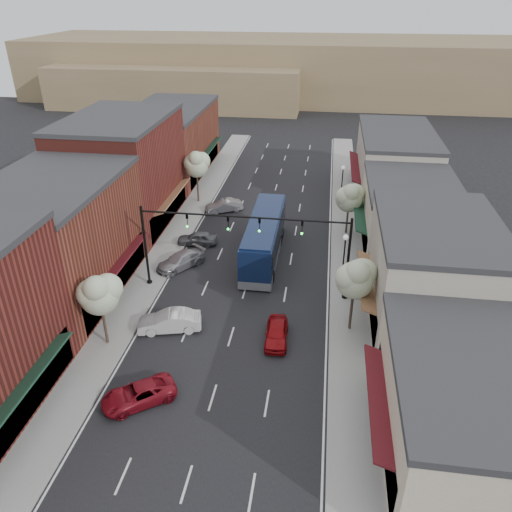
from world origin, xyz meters
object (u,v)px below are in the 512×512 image
at_px(lamp_post_far, 342,178).
at_px(parked_car_c, 181,261).
at_px(tree_left_near, 99,293).
at_px(signal_mast_left, 173,236).
at_px(red_hatchback, 277,333).
at_px(parked_car_a, 139,394).
at_px(parked_car_d, 197,238).
at_px(coach_bus, 264,237).
at_px(tree_left_far, 197,164).
at_px(parked_car_b, 169,321).
at_px(parked_car_e, 224,206).
at_px(lamp_post_near, 344,251).
at_px(tree_right_far, 350,197).
at_px(tree_right_near, 356,277).
at_px(signal_mast_right, 317,245).

height_order(lamp_post_far, parked_car_c, lamp_post_far).
bearing_deg(tree_left_near, signal_mast_left, 71.90).
distance_m(red_hatchback, parked_car_c, 13.09).
distance_m(signal_mast_left, parked_car_a, 13.65).
bearing_deg(parked_car_d, red_hatchback, 27.58).
height_order(coach_bus, parked_car_d, coach_bus).
bearing_deg(tree_left_far, parked_car_b, -81.00).
distance_m(signal_mast_left, parked_car_e, 16.28).
bearing_deg(parked_car_a, parked_car_d, 148.55).
xyz_separation_m(lamp_post_near, parked_car_e, (-12.67, 13.28, -2.34)).
relative_size(signal_mast_left, parked_car_b, 1.83).
bearing_deg(parked_car_e, tree_right_far, 44.14).
bearing_deg(parked_car_c, lamp_post_near, 34.53).
xyz_separation_m(tree_right_far, parked_car_c, (-14.55, -8.83, -3.32)).
height_order(red_hatchback, parked_car_b, parked_car_b).
bearing_deg(lamp_post_far, parked_car_e, -161.56).
relative_size(tree_right_near, lamp_post_near, 1.34).
bearing_deg(lamp_post_near, signal_mast_left, -169.44).
height_order(tree_left_near, coach_bus, tree_left_near).
relative_size(signal_mast_left, parked_car_e, 2.04).
distance_m(tree_left_far, parked_car_a, 31.43).
distance_m(signal_mast_left, tree_right_far, 18.39).
height_order(signal_mast_left, parked_car_e, signal_mast_left).
bearing_deg(parked_car_c, signal_mast_left, -42.44).
xyz_separation_m(signal_mast_right, coach_bus, (-4.82, 6.14, -2.65)).
xyz_separation_m(signal_mast_right, signal_mast_left, (-11.24, 0.00, 0.00)).
distance_m(tree_left_near, tree_left_far, 26.00).
relative_size(signal_mast_right, tree_right_near, 1.38).
height_order(coach_bus, parked_car_c, coach_bus).
xyz_separation_m(tree_right_near, parked_car_e, (-13.22, 19.83, -3.79)).
relative_size(signal_mast_right, signal_mast_left, 1.00).
xyz_separation_m(lamp_post_far, parked_car_c, (-14.00, -16.89, -2.34)).
relative_size(signal_mast_left, lamp_post_near, 1.85).
relative_size(lamp_post_far, red_hatchback, 1.15).
bearing_deg(parked_car_d, tree_right_far, 100.93).
xyz_separation_m(tree_left_far, parked_car_a, (4.02, -30.92, -3.99)).
height_order(signal_mast_right, red_hatchback, signal_mast_right).
xyz_separation_m(tree_right_near, tree_left_far, (-16.60, 22.00, 0.15)).
xyz_separation_m(tree_right_far, parked_car_d, (-14.17, -4.33, -3.35)).
height_order(tree_right_far, parked_car_c, tree_right_far).
bearing_deg(parked_car_a, tree_right_near, 89.46).
bearing_deg(parked_car_e, red_hatchback, -9.28).
height_order(signal_mast_left, parked_car_b, signal_mast_left).
distance_m(parked_car_d, parked_car_e, 8.22).
bearing_deg(tree_left_far, tree_left_near, -90.00).
xyz_separation_m(red_hatchback, parked_car_c, (-9.43, 9.09, 0.01)).
bearing_deg(lamp_post_near, red_hatchback, -118.34).
height_order(signal_mast_right, tree_left_near, signal_mast_right).
height_order(signal_mast_right, lamp_post_far, signal_mast_right).
distance_m(signal_mast_left, lamp_post_far, 24.14).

